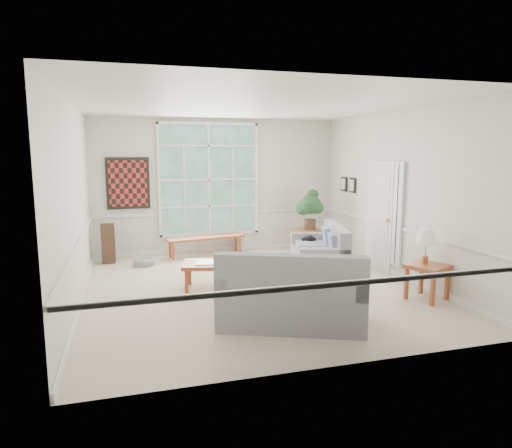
% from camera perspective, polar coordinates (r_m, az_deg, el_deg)
% --- Properties ---
extents(floor, '(5.50, 6.00, 0.01)m').
position_cam_1_polar(floor, '(7.77, -0.30, -7.96)').
color(floor, beige).
rests_on(floor, ground).
extents(ceiling, '(5.50, 6.00, 0.02)m').
position_cam_1_polar(ceiling, '(7.47, -0.32, 14.67)').
color(ceiling, white).
rests_on(ceiling, ground).
extents(wall_back, '(5.50, 0.02, 3.00)m').
position_cam_1_polar(wall_back, '(10.38, -4.83, 4.76)').
color(wall_back, silver).
rests_on(wall_back, ground).
extents(wall_front, '(5.50, 0.02, 3.00)m').
position_cam_1_polar(wall_front, '(4.68, 9.72, -0.50)').
color(wall_front, silver).
rests_on(wall_front, ground).
extents(wall_left, '(0.02, 6.00, 3.00)m').
position_cam_1_polar(wall_left, '(7.23, -21.80, 2.31)').
color(wall_left, silver).
rests_on(wall_left, ground).
extents(wall_right, '(0.02, 6.00, 3.00)m').
position_cam_1_polar(wall_right, '(8.63, 17.58, 3.52)').
color(wall_right, silver).
rests_on(wall_right, ground).
extents(window_back, '(2.30, 0.08, 2.40)m').
position_cam_1_polar(window_back, '(10.29, -5.90, 5.54)').
color(window_back, white).
rests_on(window_back, wall_back).
extents(entry_door, '(0.08, 0.90, 2.10)m').
position_cam_1_polar(entry_door, '(9.16, 15.17, 1.08)').
color(entry_door, white).
rests_on(entry_door, floor).
extents(door_sidelight, '(0.08, 0.26, 1.90)m').
position_cam_1_polar(door_sidelight, '(8.62, 17.35, 1.18)').
color(door_sidelight, white).
rests_on(door_sidelight, wall_right).
extents(wall_art, '(0.90, 0.06, 1.10)m').
position_cam_1_polar(wall_art, '(10.13, -15.71, 4.92)').
color(wall_art, maroon).
rests_on(wall_art, wall_back).
extents(wall_frame_near, '(0.04, 0.26, 0.32)m').
position_cam_1_polar(wall_frame_near, '(10.11, 11.91, 4.77)').
color(wall_frame_near, black).
rests_on(wall_frame_near, wall_right).
extents(wall_frame_far, '(0.04, 0.26, 0.32)m').
position_cam_1_polar(wall_frame_far, '(10.46, 10.88, 4.94)').
color(wall_frame_far, black).
rests_on(wall_frame_far, wall_right).
extents(loveseat_right, '(1.28, 1.86, 0.91)m').
position_cam_1_polar(loveseat_right, '(8.62, 7.78, -3.18)').
color(loveseat_right, gray).
rests_on(loveseat_right, floor).
extents(loveseat_front, '(2.12, 1.63, 1.02)m').
position_cam_1_polar(loveseat_front, '(6.09, 4.48, -7.75)').
color(loveseat_front, gray).
rests_on(loveseat_front, floor).
extents(coffee_table, '(1.31, 0.91, 0.44)m').
position_cam_1_polar(coffee_table, '(7.69, -4.63, -6.41)').
color(coffee_table, '#9C4825').
rests_on(coffee_table, floor).
extents(pewter_bowl, '(0.31, 0.31, 0.07)m').
position_cam_1_polar(pewter_bowl, '(7.62, -4.33, -4.58)').
color(pewter_bowl, '#A0A0A5').
rests_on(pewter_bowl, coffee_table).
extents(window_bench, '(1.77, 0.63, 0.41)m').
position_cam_1_polar(window_bench, '(10.16, -6.29, -2.75)').
color(window_bench, '#9C4825').
rests_on(window_bench, floor).
extents(end_table, '(0.63, 0.63, 0.55)m').
position_cam_1_polar(end_table, '(10.31, 6.26, -2.16)').
color(end_table, '#9C4825').
rests_on(end_table, floor).
extents(houseplant, '(0.66, 0.66, 0.90)m').
position_cam_1_polar(houseplant, '(10.17, 6.78, 1.83)').
color(houseplant, '#234B27').
rests_on(houseplant, end_table).
extents(side_table, '(0.72, 0.72, 0.56)m').
position_cam_1_polar(side_table, '(7.56, 20.58, -6.81)').
color(side_table, '#9C4825').
rests_on(side_table, floor).
extents(table_lamp, '(0.45, 0.45, 0.54)m').
position_cam_1_polar(table_lamp, '(7.47, 20.47, -2.64)').
color(table_lamp, white).
rests_on(table_lamp, side_table).
extents(pet_bed, '(0.50, 0.50, 0.13)m').
position_cam_1_polar(pet_bed, '(9.49, -13.78, -4.66)').
color(pet_bed, gray).
rests_on(pet_bed, floor).
extents(floor_speaker, '(0.26, 0.20, 0.82)m').
position_cam_1_polar(floor_speaker, '(9.81, -18.02, -2.34)').
color(floor_speaker, '#3E281C').
rests_on(floor_speaker, floor).
extents(cat, '(0.32, 0.23, 0.15)m').
position_cam_1_polar(cat, '(9.16, 6.62, -1.90)').
color(cat, black).
rests_on(cat, loveseat_right).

